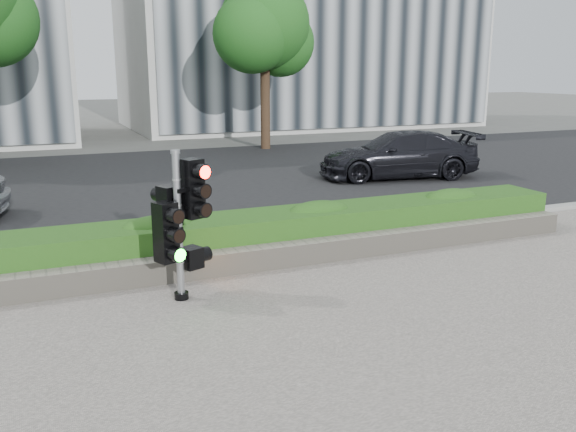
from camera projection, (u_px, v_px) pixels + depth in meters
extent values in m
plane|color=#51514C|center=(299.00, 318.00, 7.48)|extent=(120.00, 120.00, 0.00)
cube|color=#9E9389|center=(418.00, 422.00, 5.24)|extent=(16.00, 11.00, 0.03)
cube|color=black|center=(148.00, 182.00, 16.42)|extent=(60.00, 13.00, 0.02)
cube|color=gray|center=(223.00, 247.00, 10.28)|extent=(60.00, 0.25, 0.12)
cube|color=gray|center=(248.00, 259.00, 9.13)|extent=(12.00, 0.32, 0.34)
cube|color=#458B2A|center=(234.00, 238.00, 9.67)|extent=(12.00, 1.00, 0.68)
cube|color=#B7B7B2|center=(297.00, 12.00, 32.63)|extent=(18.00, 10.00, 12.00)
cylinder|color=black|center=(265.00, 102.00, 23.02)|extent=(0.36, 0.36, 3.58)
sphere|color=#1B5017|center=(265.00, 24.00, 22.36)|extent=(3.33, 3.33, 3.33)
sphere|color=#1B5017|center=(281.00, 43.00, 23.09)|extent=(2.56, 2.56, 2.56)
sphere|color=#1B5017|center=(252.00, 34.00, 21.86)|extent=(2.82, 2.82, 2.82)
sphere|color=#1B5017|center=(258.00, 4.00, 22.75)|extent=(2.30, 2.30, 2.30)
cylinder|color=black|center=(182.00, 295.00, 8.01)|extent=(0.19, 0.19, 0.09)
cylinder|color=gray|center=(179.00, 228.00, 7.79)|extent=(0.10, 0.10, 1.92)
cylinder|color=gray|center=(175.00, 152.00, 7.56)|extent=(0.12, 0.12, 0.05)
cube|color=#FF1107|center=(192.00, 189.00, 7.81)|extent=(0.32, 0.32, 0.77)
cube|color=#14E51E|center=(166.00, 232.00, 7.62)|extent=(0.32, 0.32, 0.77)
cube|color=black|center=(170.00, 206.00, 7.90)|extent=(0.32, 0.32, 0.52)
cube|color=orange|center=(191.00, 258.00, 8.06)|extent=(0.32, 0.32, 0.28)
imported|color=black|center=(398.00, 155.00, 16.97)|extent=(4.70, 2.67, 1.28)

